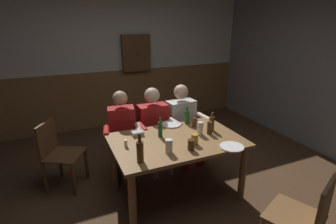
# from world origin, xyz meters

# --- Properties ---
(ground_plane) EXTENTS (6.39, 6.39, 0.00)m
(ground_plane) POSITION_xyz_m (0.00, 0.00, 0.00)
(ground_plane) COLOR #4C331E
(back_wall_upper) EXTENTS (5.26, 0.12, 1.54)m
(back_wall_upper) POSITION_xyz_m (0.00, 2.72, 1.90)
(back_wall_upper) COLOR beige
(back_wall_wainscot) EXTENTS (5.26, 0.12, 1.13)m
(back_wall_wainscot) POSITION_xyz_m (0.00, 2.72, 0.56)
(back_wall_wainscot) COLOR brown
(back_wall_wainscot) RESTS_ON ground_plane
(dining_table) EXTENTS (1.51, 1.00, 0.75)m
(dining_table) POSITION_xyz_m (0.00, 0.06, 0.64)
(dining_table) COLOR brown
(dining_table) RESTS_ON ground_plane
(person_0) EXTENTS (0.53, 0.58, 1.19)m
(person_0) POSITION_xyz_m (-0.47, 0.78, 0.65)
(person_0) COLOR #AD1919
(person_0) RESTS_ON ground_plane
(person_1) EXTENTS (0.55, 0.54, 1.19)m
(person_1) POSITION_xyz_m (-0.00, 0.79, 0.66)
(person_1) COLOR #AD1919
(person_1) RESTS_ON ground_plane
(person_2) EXTENTS (0.58, 0.56, 1.19)m
(person_2) POSITION_xyz_m (0.46, 0.79, 0.66)
(person_2) COLOR silver
(person_2) RESTS_ON ground_plane
(chair_empty_near_right) EXTENTS (0.58, 0.58, 0.88)m
(chair_empty_near_right) POSITION_xyz_m (0.58, -1.28, 0.48)
(chair_empty_near_right) COLOR brown
(chair_empty_near_right) RESTS_ON ground_plane
(chair_empty_near_left) EXTENTS (0.60, 0.60, 0.88)m
(chair_empty_near_left) POSITION_xyz_m (-1.30, 0.84, 0.48)
(chair_empty_near_left) COLOR brown
(chair_empty_near_left) RESTS_ON ground_plane
(table_candle) EXTENTS (0.04, 0.04, 0.08)m
(table_candle) POSITION_xyz_m (-0.59, 0.12, 0.79)
(table_candle) COLOR #F9E08C
(table_candle) RESTS_ON dining_table
(condiment_caddy) EXTENTS (0.14, 0.10, 0.05)m
(condiment_caddy) POSITION_xyz_m (-0.38, 0.35, 0.77)
(condiment_caddy) COLOR #B2B7BC
(condiment_caddy) RESTS_ON dining_table
(plate_0) EXTENTS (0.26, 0.26, 0.01)m
(plate_0) POSITION_xyz_m (0.47, -0.37, 0.76)
(plate_0) COLOR white
(plate_0) RESTS_ON dining_table
(plate_1) EXTENTS (0.26, 0.26, 0.01)m
(plate_1) POSITION_xyz_m (0.13, 0.49, 0.76)
(plate_1) COLOR white
(plate_1) RESTS_ON dining_table
(bottle_0) EXTENTS (0.07, 0.07, 0.30)m
(bottle_0) POSITION_xyz_m (-0.55, -0.26, 0.87)
(bottle_0) COLOR #593314
(bottle_0) RESTS_ON dining_table
(bottle_1) EXTENTS (0.05, 0.05, 0.24)m
(bottle_1) POSITION_xyz_m (-0.14, 0.21, 0.85)
(bottle_1) COLOR #195923
(bottle_1) RESTS_ON dining_table
(bottle_2) EXTENTS (0.06, 0.06, 0.24)m
(bottle_2) POSITION_xyz_m (0.35, 0.46, 0.84)
(bottle_2) COLOR #195923
(bottle_2) RESTS_ON dining_table
(bottle_3) EXTENTS (0.06, 0.06, 0.24)m
(bottle_3) POSITION_xyz_m (0.52, 0.12, 0.85)
(bottle_3) COLOR #593314
(bottle_3) RESTS_ON dining_table
(pint_glass_0) EXTENTS (0.08, 0.08, 0.12)m
(pint_glass_0) POSITION_xyz_m (0.13, -0.14, 0.81)
(pint_glass_0) COLOR gold
(pint_glass_0) RESTS_ON dining_table
(pint_glass_1) EXTENTS (0.06, 0.06, 0.12)m
(pint_glass_1) POSITION_xyz_m (0.38, 0.31, 0.81)
(pint_glass_1) COLOR #4C2D19
(pint_glass_1) RESTS_ON dining_table
(pint_glass_2) EXTENTS (0.08, 0.08, 0.15)m
(pint_glass_2) POSITION_xyz_m (-0.21, -0.20, 0.82)
(pint_glass_2) COLOR white
(pint_glass_2) RESTS_ON dining_table
(pint_glass_3) EXTENTS (0.06, 0.06, 0.16)m
(pint_glass_3) POSITION_xyz_m (0.44, 0.04, 0.83)
(pint_glass_3) COLOR #4C2D19
(pint_glass_3) RESTS_ON dining_table
(pint_glass_4) EXTENTS (0.07, 0.07, 0.16)m
(pint_glass_4) POSITION_xyz_m (0.32, 0.07, 0.83)
(pint_glass_4) COLOR white
(pint_glass_4) RESTS_ON dining_table
(pint_glass_5) EXTENTS (0.07, 0.07, 0.12)m
(pint_glass_5) POSITION_xyz_m (0.03, -0.24, 0.81)
(pint_glass_5) COLOR #4C2D19
(pint_glass_5) RESTS_ON dining_table
(wall_dart_cabinet) EXTENTS (0.56, 0.15, 0.70)m
(wall_dart_cabinet) POSITION_xyz_m (0.32, 2.59, 1.46)
(wall_dart_cabinet) COLOR brown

